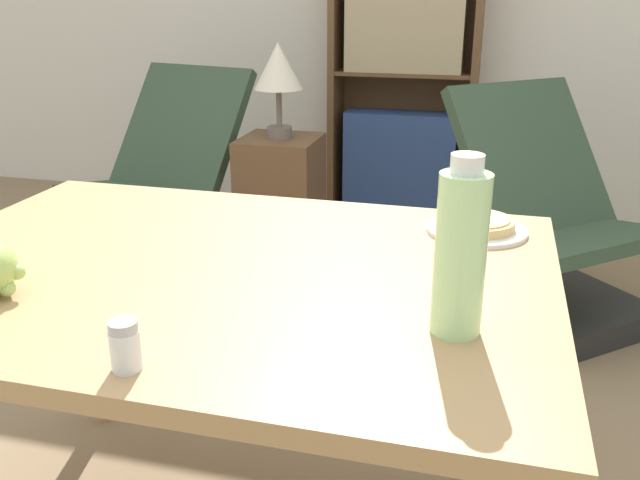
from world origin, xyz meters
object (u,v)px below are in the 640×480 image
object	(u,v)px
pizza_on_plate	(477,226)
bookshelf	(403,86)
drink_bottle	(460,252)
side_table	(281,204)
lounge_chair_far	(551,248)
salt_shaker	(125,346)
table_lamp	(278,71)
lounge_chair_near	(163,203)

from	to	relation	value
pizza_on_plate	bookshelf	world-z (taller)	bookshelf
drink_bottle	side_table	bearing A→B (deg)	115.56
lounge_chair_far	bookshelf	xyz separation A→B (m)	(-0.75, 1.12, 0.44)
side_table	salt_shaker	bearing A→B (deg)	-77.89
table_lamp	bookshelf	bearing A→B (deg)	64.87
side_table	pizza_on_plate	bearing A→B (deg)	-56.82
pizza_on_plate	lounge_chair_far	distance (m)	1.25
drink_bottle	salt_shaker	world-z (taller)	drink_bottle
salt_shaker	lounge_chair_far	distance (m)	2.03
pizza_on_plate	lounge_chair_near	size ratio (longest dim) A/B	0.25
pizza_on_plate	drink_bottle	bearing A→B (deg)	-91.67
salt_shaker	table_lamp	xyz separation A→B (m)	(-0.45, 2.07, 0.13)
bookshelf	pizza_on_plate	bearing A→B (deg)	-78.02
salt_shaker	table_lamp	size ratio (longest dim) A/B	0.18
drink_bottle	lounge_chair_near	size ratio (longest dim) A/B	0.32
lounge_chair_far	lounge_chair_near	bearing A→B (deg)	133.17
pizza_on_plate	side_table	world-z (taller)	pizza_on_plate
salt_shaker	lounge_chair_near	xyz separation A→B (m)	(-1.00, 1.99, -0.47)
drink_bottle	table_lamp	bearing A→B (deg)	115.56
drink_bottle	bookshelf	xyz separation A→B (m)	(-0.47, 2.73, -0.13)
lounge_chair_far	pizza_on_plate	bearing A→B (deg)	-145.10
salt_shaker	bookshelf	distance (m)	2.96
lounge_chair_near	lounge_chair_far	xyz separation A→B (m)	(1.72, -0.15, 0.00)
drink_bottle	side_table	world-z (taller)	drink_bottle
pizza_on_plate	lounge_chair_near	xyz separation A→B (m)	(-1.45, 1.29, -0.45)
table_lamp	lounge_chair_near	bearing A→B (deg)	-171.60
salt_shaker	bookshelf	size ratio (longest dim) A/B	0.05
pizza_on_plate	lounge_chair_near	world-z (taller)	lounge_chair_near
lounge_chair_near	drink_bottle	bearing A→B (deg)	-37.05
lounge_chair_near	lounge_chair_far	distance (m)	1.72
drink_bottle	lounge_chair_near	xyz separation A→B (m)	(-1.43, 1.76, -0.57)
salt_shaker	lounge_chair_near	bearing A→B (deg)	116.56
lounge_chair_near	side_table	bearing A→B (deg)	22.24
salt_shaker	side_table	world-z (taller)	salt_shaker
drink_bottle	bookshelf	world-z (taller)	bookshelf
lounge_chair_near	side_table	distance (m)	0.56
lounge_chair_near	lounge_chair_far	bearing A→B (deg)	8.77
drink_bottle	table_lamp	world-z (taller)	table_lamp
drink_bottle	salt_shaker	xyz separation A→B (m)	(-0.44, -0.23, -0.10)
drink_bottle	lounge_chair_far	size ratio (longest dim) A/B	0.29
pizza_on_plate	lounge_chair_far	xyz separation A→B (m)	(0.27, 1.14, -0.45)
table_lamp	drink_bottle	bearing A→B (deg)	-64.44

